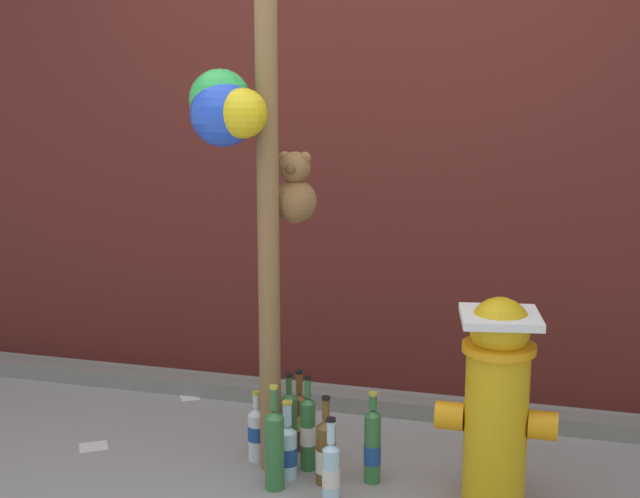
{
  "coord_description": "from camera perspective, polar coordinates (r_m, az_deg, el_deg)",
  "views": [
    {
      "loc": [
        1.02,
        -2.81,
        1.64
      ],
      "look_at": [
        0.12,
        0.45,
        0.94
      ],
      "focal_mm": 49.88,
      "sensor_mm": 36.0,
      "label": 1
    }
  ],
  "objects": [
    {
      "name": "building_wall",
      "position": [
        4.51,
        2.48,
        15.07
      ],
      "size": [
        10.0,
        0.21,
        3.81
      ],
      "color": "#561E19",
      "rests_on": "ground_plane"
    },
    {
      "name": "bottle_5",
      "position": [
        3.73,
        -0.78,
        -11.65
      ],
      "size": [
        0.07,
        0.07,
        0.4
      ],
      "color": "#337038",
      "rests_on": "ground_plane"
    },
    {
      "name": "bottle_7",
      "position": [
        3.49,
        0.71,
        -14.02
      ],
      "size": [
        0.07,
        0.07,
        0.34
      ],
      "color": "#B2DBEA",
      "rests_on": "ground_plane"
    },
    {
      "name": "litter_3",
      "position": [
        4.61,
        -8.38,
        -9.27
      ],
      "size": [
        0.15,
        0.17,
        0.01
      ],
      "primitive_type": "cube",
      "rotation": [
        0.0,
        0.0,
        2.1
      ],
      "color": "silver",
      "rests_on": "ground_plane"
    },
    {
      "name": "bottle_8",
      "position": [
        3.57,
        -2.95,
        -12.59
      ],
      "size": [
        0.08,
        0.08,
        0.43
      ],
      "color": "#337038",
      "rests_on": "ground_plane"
    },
    {
      "name": "bottle_3",
      "position": [
        3.84,
        -4.05,
        -11.62
      ],
      "size": [
        0.08,
        0.08,
        0.3
      ],
      "color": "silver",
      "rests_on": "ground_plane"
    },
    {
      "name": "bottle_4",
      "position": [
        3.91,
        -1.34,
        -10.82
      ],
      "size": [
        0.07,
        0.07,
        0.36
      ],
      "color": "brown",
      "rests_on": "ground_plane"
    },
    {
      "name": "memorial_post",
      "position": [
        3.43,
        -4.48,
        11.88
      ],
      "size": [
        0.66,
        0.42,
        2.96
      ],
      "color": "olive",
      "rests_on": "ground_plane"
    },
    {
      "name": "bottle_6",
      "position": [
        3.63,
        0.38,
        -12.91
      ],
      "size": [
        0.08,
        0.08,
        0.37
      ],
      "color": "brown",
      "rests_on": "ground_plane"
    },
    {
      "name": "bottle_2",
      "position": [
        3.67,
        -2.03,
        -12.75
      ],
      "size": [
        0.08,
        0.08,
        0.33
      ],
      "color": "#B2DBEA",
      "rests_on": "ground_plane"
    },
    {
      "name": "bottle_0",
      "position": [
        3.83,
        -1.99,
        -11.13
      ],
      "size": [
        0.07,
        0.07,
        0.38
      ],
      "color": "#337038",
      "rests_on": "ground_plane"
    },
    {
      "name": "curb_strip",
      "position": [
        4.4,
        1.03,
        -9.65
      ],
      "size": [
        8.0,
        0.12,
        0.08
      ],
      "primitive_type": "cube",
      "color": "slate",
      "rests_on": "ground_plane"
    },
    {
      "name": "fire_hydrant",
      "position": [
        3.43,
        11.28,
        -9.33
      ],
      "size": [
        0.45,
        0.33,
        0.81
      ],
      "color": "gold",
      "rests_on": "ground_plane"
    },
    {
      "name": "bottle_1",
      "position": [
        3.63,
        3.38,
        -12.47
      ],
      "size": [
        0.07,
        0.07,
        0.38
      ],
      "color": "#337038",
      "rests_on": "ground_plane"
    },
    {
      "name": "litter_2",
      "position": [
        4.11,
        -14.33,
        -12.16
      ],
      "size": [
        0.16,
        0.15,
        0.01
      ],
      "primitive_type": "cube",
      "rotation": [
        0.0,
        0.0,
        0.56
      ],
      "color": "silver",
      "rests_on": "ground_plane"
    }
  ]
}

